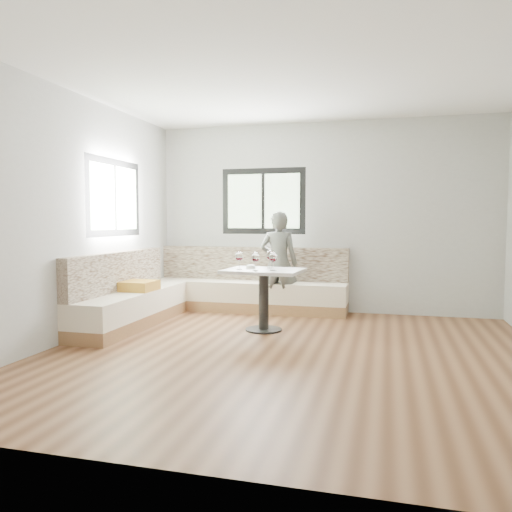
# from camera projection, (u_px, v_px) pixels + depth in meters

# --- Properties ---
(room) EXTENTS (5.01, 5.01, 2.81)m
(room) POSITION_uv_depth(u_px,v_px,m) (285.00, 215.00, 5.06)
(room) COLOR brown
(room) RESTS_ON ground
(banquette) EXTENTS (2.90, 2.80, 0.95)m
(banquette) POSITION_uv_depth(u_px,v_px,m) (201.00, 293.00, 7.02)
(banquette) COLOR #98693F
(banquette) RESTS_ON ground
(table) EXTENTS (0.98, 0.79, 0.76)m
(table) POSITION_uv_depth(u_px,v_px,m) (264.00, 285.00, 6.12)
(table) COLOR black
(table) RESTS_ON ground
(person) EXTENTS (0.55, 0.37, 1.49)m
(person) POSITION_uv_depth(u_px,v_px,m) (279.00, 263.00, 7.18)
(person) COLOR #53554F
(person) RESTS_ON ground
(olive_ramekin) EXTENTS (0.11, 0.11, 0.04)m
(olive_ramekin) POSITION_uv_depth(u_px,v_px,m) (251.00, 267.00, 6.21)
(olive_ramekin) COLOR white
(olive_ramekin) RESTS_ON table
(wine_glass_a) EXTENTS (0.10, 0.10, 0.22)m
(wine_glass_a) POSITION_uv_depth(u_px,v_px,m) (239.00, 257.00, 6.05)
(wine_glass_a) COLOR white
(wine_glass_a) RESTS_ON table
(wine_glass_b) EXTENTS (0.10, 0.10, 0.22)m
(wine_glass_b) POSITION_uv_depth(u_px,v_px,m) (255.00, 258.00, 5.89)
(wine_glass_b) COLOR white
(wine_glass_b) RESTS_ON table
(wine_glass_c) EXTENTS (0.10, 0.10, 0.22)m
(wine_glass_c) POSITION_uv_depth(u_px,v_px,m) (273.00, 258.00, 5.91)
(wine_glass_c) COLOR white
(wine_glass_c) RESTS_ON table
(wine_glass_d) EXTENTS (0.10, 0.10, 0.22)m
(wine_glass_d) POSITION_uv_depth(u_px,v_px,m) (270.00, 256.00, 6.22)
(wine_glass_d) COLOR white
(wine_glass_d) RESTS_ON table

